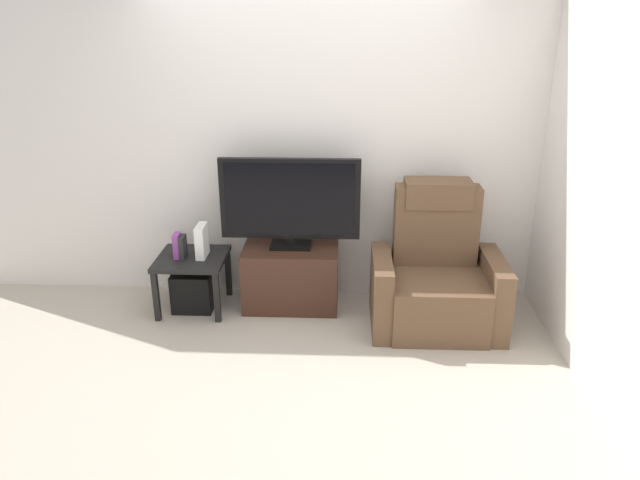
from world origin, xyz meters
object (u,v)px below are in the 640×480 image
tv_stand (291,276)px  recliner_armchair (436,278)px  book_leftmost (177,246)px  book_middle (183,247)px  television (290,201)px  subwoofer_box (194,289)px  side_table (192,265)px  game_console (202,241)px

tv_stand → recliner_armchair: recliner_armchair is taller
tv_stand → book_leftmost: (-0.89, -0.10, 0.29)m
recliner_armchair → book_middle: 1.99m
television → book_middle: bearing=-171.7°
television → recliner_armchair: television is taller
subwoofer_box → book_middle: 0.38m
television → tv_stand: bearing=-90.0°
side_table → book_middle: bearing=-160.4°
television → recliner_armchair: (1.14, -0.26, -0.51)m
recliner_armchair → tv_stand: bearing=179.5°
recliner_armchair → book_middle: size_ratio=5.99×
tv_stand → television: 0.63m
side_table → book_leftmost: 0.20m
tv_stand → television: size_ratio=0.69×
television → game_console: size_ratio=4.21×
television → book_leftmost: size_ratio=5.49×
book_middle → side_table: bearing=19.6°
tv_stand → game_console: bearing=-174.0°
tv_stand → side_table: size_ratio=1.41×
side_table → book_leftmost: bearing=-168.7°
side_table → book_leftmost: (-0.10, -0.02, 0.17)m
side_table → subwoofer_box: bearing=135.0°
side_table → game_console: game_console is taller
subwoofer_box → book_leftmost: book_leftmost is taller
tv_stand → side_table: 0.80m
game_console → side_table: bearing=-173.7°
book_leftmost → television: bearing=7.9°
television → subwoofer_box: size_ratio=3.46×
book_leftmost → tv_stand: bearing=6.6°
recliner_armchair → book_leftmost: bearing=-172.4°
tv_stand → recliner_armchair: bearing=-12.1°
television → side_table: television is taller
book_middle → game_console: game_console is taller
side_table → book_middle: size_ratio=2.99×
television → book_leftmost: television is taller
tv_stand → recliner_armchair: (1.14, -0.24, 0.12)m
side_table → subwoofer_box: side_table is taller
television → recliner_armchair: bearing=-13.0°
television → book_leftmost: (-0.89, -0.12, -0.34)m
subwoofer_box → recliner_armchair: bearing=-4.8°
television → side_table: (-0.79, -0.10, -0.51)m
tv_stand → television: television is taller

